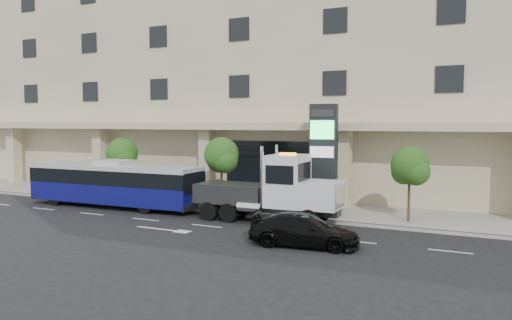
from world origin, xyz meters
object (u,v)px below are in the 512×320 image
Objects in this scene: city_bus at (114,183)px; tow_truck at (273,191)px; signage_pylon at (323,158)px; black_sedan at (304,230)px.

city_bus is 11.17m from tow_truck.
signage_pylon is at bearing 56.40° from tow_truck.
city_bus is at bearing -171.06° from signage_pylon.
city_bus is 1.31× the size of tow_truck.
city_bus is 2.47× the size of black_sedan.
tow_truck is 1.45× the size of signage_pylon.
signage_pylon is (1.85, 2.96, 1.65)m from tow_truck.
tow_truck is 3.86m from signage_pylon.
city_bus is 13.47m from signage_pylon.
tow_truck is at bearing 31.48° from black_sedan.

